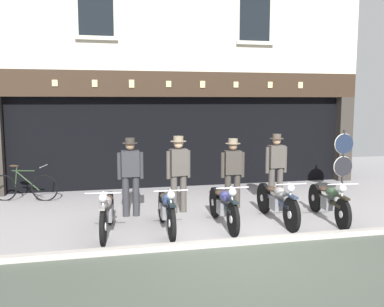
% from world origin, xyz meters
% --- Properties ---
extents(ground, '(22.61, 22.00, 0.18)m').
position_xyz_m(ground, '(0.00, -0.98, -0.04)').
color(ground, gray).
extents(shop_facade, '(10.91, 4.42, 6.53)m').
position_xyz_m(shop_facade, '(-0.00, 7.00, 1.75)').
color(shop_facade, black).
rests_on(shop_facade, ground).
extents(motorcycle_left, '(0.62, 1.97, 0.92)m').
position_xyz_m(motorcycle_left, '(-2.32, 1.21, 0.43)').
color(motorcycle_left, black).
rests_on(motorcycle_left, ground).
extents(motorcycle_center_left, '(0.62, 1.97, 0.92)m').
position_xyz_m(motorcycle_center_left, '(-1.19, 1.15, 0.43)').
color(motorcycle_center_left, black).
rests_on(motorcycle_center_left, ground).
extents(motorcycle_center, '(0.62, 2.01, 0.92)m').
position_xyz_m(motorcycle_center, '(-0.04, 1.18, 0.43)').
color(motorcycle_center, black).
rests_on(motorcycle_center, ground).
extents(motorcycle_center_right, '(0.62, 2.11, 0.93)m').
position_xyz_m(motorcycle_center_right, '(1.13, 1.24, 0.43)').
color(motorcycle_center_right, black).
rests_on(motorcycle_center_right, ground).
extents(motorcycle_right, '(0.62, 2.04, 0.90)m').
position_xyz_m(motorcycle_right, '(2.23, 1.11, 0.42)').
color(motorcycle_right, black).
rests_on(motorcycle_right, ground).
extents(salesman_left, '(0.56, 0.33, 1.70)m').
position_xyz_m(salesman_left, '(-1.77, 2.37, 0.95)').
color(salesman_left, '#2D2D33').
rests_on(salesman_left, ground).
extents(shopkeeper_center, '(0.55, 0.36, 1.72)m').
position_xyz_m(shopkeeper_center, '(-0.71, 2.44, 0.96)').
color(shopkeeper_center, '#47423D').
rests_on(shopkeeper_center, ground).
extents(salesman_right, '(0.56, 0.35, 1.63)m').
position_xyz_m(salesman_right, '(0.59, 2.53, 0.91)').
color(salesman_right, '#38332D').
rests_on(salesman_right, ground).
extents(assistant_far_right, '(0.56, 0.33, 1.70)m').
position_xyz_m(assistant_far_right, '(1.75, 2.71, 0.94)').
color(assistant_far_right, '#47423D').
rests_on(assistant_far_right, ground).
extents(tyre_sign_pole, '(0.56, 0.06, 1.71)m').
position_xyz_m(tyre_sign_pole, '(4.06, 3.52, 1.00)').
color(tyre_sign_pole, '#232328').
rests_on(tyre_sign_pole, ground).
extents(advert_board_near, '(0.65, 0.03, 1.11)m').
position_xyz_m(advert_board_near, '(-2.17, 5.40, 1.65)').
color(advert_board_near, beige).
extents(leaning_bicycle, '(1.67, 0.59, 0.93)m').
position_xyz_m(leaning_bicycle, '(-4.27, 4.39, 0.36)').
color(leaning_bicycle, black).
rests_on(leaning_bicycle, ground).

